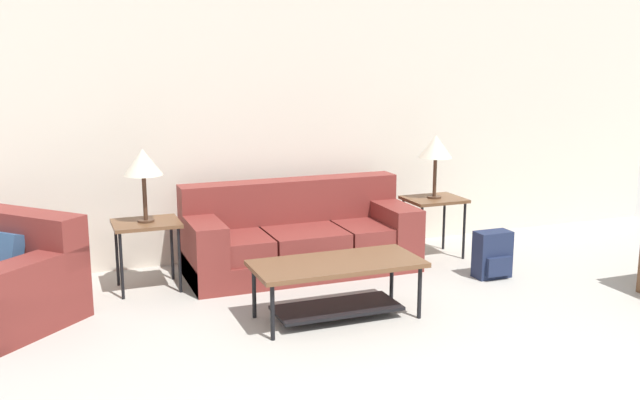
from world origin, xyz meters
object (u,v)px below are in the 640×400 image
at_px(couch, 300,239).
at_px(table_lamp_left, 143,164).
at_px(backpack, 493,255).
at_px(table_lamp_right, 436,148).
at_px(coffee_table, 337,276).
at_px(side_table_left, 146,229).
at_px(side_table_right, 434,204).

relative_size(couch, table_lamp_left, 3.40).
bearing_deg(backpack, table_lamp_left, 164.99).
relative_size(couch, table_lamp_right, 3.40).
bearing_deg(couch, coffee_table, -96.66).
height_order(table_lamp_left, backpack, table_lamp_left).
relative_size(side_table_left, table_lamp_left, 0.96).
bearing_deg(table_lamp_right, backpack, -78.50).
bearing_deg(side_table_left, side_table_right, 0.00).
height_order(table_lamp_right, backpack, table_lamp_right).
bearing_deg(side_table_right, table_lamp_right, -116.57).
bearing_deg(coffee_table, backpack, 14.14).
xyz_separation_m(side_table_left, table_lamp_left, (-0.00, -0.00, 0.56)).
xyz_separation_m(coffee_table, backpack, (1.70, 0.43, -0.13)).
height_order(side_table_left, table_lamp_left, table_lamp_left).
xyz_separation_m(side_table_right, backpack, (0.16, -0.79, -0.32)).
relative_size(couch, backpack, 4.96).
relative_size(side_table_right, table_lamp_left, 0.96).
bearing_deg(couch, table_lamp_right, -1.58).
xyz_separation_m(coffee_table, side_table_right, (1.54, 1.22, 0.20)).
bearing_deg(table_lamp_left, backpack, -15.01).
relative_size(table_lamp_left, backpack, 1.46).
height_order(table_lamp_left, table_lamp_right, same).
height_order(coffee_table, backpack, coffee_table).
xyz_separation_m(coffee_table, table_lamp_right, (1.54, 1.22, 0.76)).
distance_m(side_table_right, table_lamp_right, 0.56).
distance_m(couch, table_lamp_right, 1.60).
bearing_deg(side_table_left, table_lamp_right, -0.00).
bearing_deg(backpack, coffee_table, -165.86).
height_order(couch, table_lamp_right, table_lamp_right).
relative_size(coffee_table, table_lamp_right, 2.08).
bearing_deg(couch, side_table_right, -1.58).
bearing_deg(side_table_right, coffee_table, -141.64).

